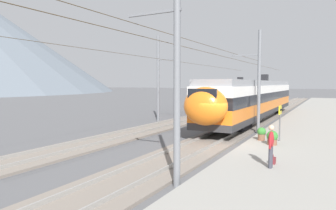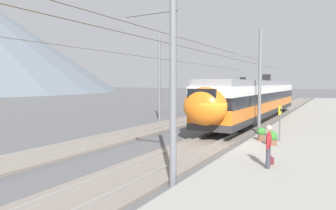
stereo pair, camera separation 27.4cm
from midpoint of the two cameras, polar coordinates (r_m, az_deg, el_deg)
name	(u,v)px [view 1 (the left image)]	position (r m, az deg, el deg)	size (l,w,h in m)	color
ground_plane	(226,147)	(17.34, 10.67, -7.88)	(400.00, 400.00, 0.00)	#565659
platform_slab	(309,153)	(16.52, 24.85, -8.26)	(120.00, 6.58, 0.30)	gray
track_near	(206,144)	(17.76, 6.74, -7.33)	(120.00, 3.00, 0.28)	slate
track_far	(125,135)	(20.67, -8.66, -5.71)	(120.00, 3.00, 0.28)	slate
train_near_platform	(255,98)	(29.30, 15.98, 1.31)	(26.47, 2.92, 4.27)	#2D2D30
train_far_track	(232,93)	(42.79, 12.00, 2.22)	(24.28, 2.85, 4.27)	#2D2D30
catenary_mast_west	(174,67)	(10.14, 0.31, 7.21)	(42.58, 2.13, 7.91)	slate
catenary_mast_mid	(257,80)	(22.20, 16.33, 4.66)	(42.58, 2.13, 7.36)	slate
catenary_mast_far_side	(160,77)	(28.20, -1.91, 5.34)	(42.58, 2.45, 8.04)	slate
platform_sign	(280,115)	(18.15, 20.23, -1.79)	(0.70, 0.08, 2.04)	#59595B
passenger_walking	(271,144)	(12.30, 18.48, -7.07)	(0.53, 0.22, 1.69)	#383842
handbag_beside_passenger	(273,160)	(13.13, 18.88, -10.00)	(0.32, 0.18, 0.38)	maroon
potted_plant_platform_edge	(261,133)	(18.09, 17.03, -5.14)	(0.50, 0.50, 0.76)	brown
potted_plant_by_shelter	(272,137)	(16.97, 18.86, -5.86)	(0.59, 0.59, 0.77)	brown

